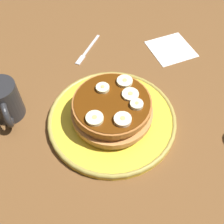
% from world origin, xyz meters
% --- Properties ---
extents(ground_plane, '(1.40, 1.40, 0.03)m').
position_xyz_m(ground_plane, '(0.00, 0.00, -0.01)').
color(ground_plane, brown).
extents(plate, '(0.28, 0.28, 0.02)m').
position_xyz_m(plate, '(0.00, 0.00, 0.01)').
color(plate, yellow).
rests_on(plate, ground_plane).
extents(pancake_stack, '(0.17, 0.17, 0.06)m').
position_xyz_m(pancake_stack, '(-0.00, -0.00, 0.04)').
color(pancake_stack, '#B38B37').
rests_on(pancake_stack, plate).
extents(banana_slice_0, '(0.03, 0.03, 0.01)m').
position_xyz_m(banana_slice_0, '(0.03, -0.05, 0.07)').
color(banana_slice_0, '#F6F3B8').
rests_on(banana_slice_0, pancake_stack).
extents(banana_slice_1, '(0.03, 0.03, 0.01)m').
position_xyz_m(banana_slice_1, '(0.05, 0.00, 0.07)').
color(banana_slice_1, '#F7E1B6').
rests_on(banana_slice_1, pancake_stack).
extents(banana_slice_2, '(0.03, 0.03, 0.01)m').
position_xyz_m(banana_slice_2, '(-0.04, -0.01, 0.07)').
color(banana_slice_2, '#EEF0B8').
rests_on(banana_slice_2, pancake_stack).
extents(banana_slice_3, '(0.03, 0.03, 0.01)m').
position_xyz_m(banana_slice_3, '(-0.04, 0.04, 0.07)').
color(banana_slice_3, '#F1ECBC').
rests_on(banana_slice_3, pancake_stack).
extents(banana_slice_4, '(0.03, 0.03, 0.01)m').
position_xyz_m(banana_slice_4, '(-0.00, 0.04, 0.07)').
color(banana_slice_4, '#FDF1BF').
rests_on(banana_slice_4, pancake_stack).
extents(banana_slice_5, '(0.03, 0.03, 0.01)m').
position_xyz_m(banana_slice_5, '(0.03, 0.04, 0.07)').
color(banana_slice_5, '#EEEABE').
rests_on(banana_slice_5, pancake_stack).
extents(coffee_mug, '(0.10, 0.07, 0.09)m').
position_xyz_m(coffee_mug, '(-0.11, -0.20, 0.05)').
color(coffee_mug, '#262628').
rests_on(coffee_mug, ground_plane).
extents(napkin, '(0.11, 0.11, 0.00)m').
position_xyz_m(napkin, '(-0.16, 0.24, 0.00)').
color(napkin, white).
rests_on(napkin, ground_plane).
extents(fork, '(0.10, 0.10, 0.01)m').
position_xyz_m(fork, '(-0.24, 0.03, 0.00)').
color(fork, silver).
rests_on(fork, ground_plane).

